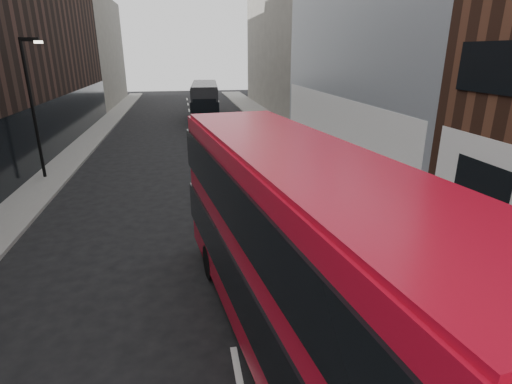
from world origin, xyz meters
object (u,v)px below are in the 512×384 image
car_b (253,151)px  car_c (204,127)px  street_lamp (33,100)px  car_a (234,150)px  red_bus (299,248)px  grey_bus (205,100)px

car_b → car_c: car_c is taller
street_lamp → car_a: bearing=10.8°
car_c → car_a: bearing=-84.1°
street_lamp → car_b: size_ratio=1.60×
car_b → car_c: (-2.45, 8.81, 0.00)m
car_a → car_b: bearing=-30.8°
street_lamp → car_c: (9.08, 10.22, -3.46)m
red_bus → car_c: (-0.53, 25.28, -1.87)m
red_bus → grey_bus: (0.15, 34.48, -0.70)m
street_lamp → car_a: size_ratio=1.70×
grey_bus → street_lamp: bearing=-112.9°
street_lamp → car_c: size_ratio=1.40×
red_bus → car_a: bearing=79.4°
red_bus → car_c: size_ratio=2.37×
car_a → street_lamp: bearing=-171.3°
street_lamp → car_b: bearing=7.0°
street_lamp → car_b: 12.12m
street_lamp → grey_bus: (9.76, 19.42, -2.28)m
street_lamp → car_a: (10.45, 2.00, -3.48)m
red_bus → car_b: size_ratio=2.69×
car_a → car_b: 1.24m
grey_bus → car_a: bearing=-83.9°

